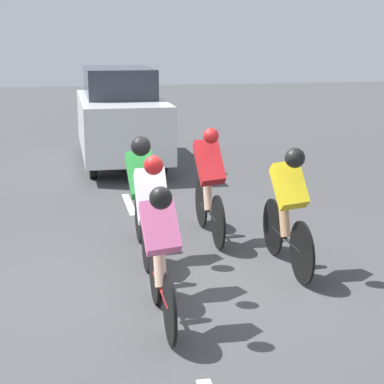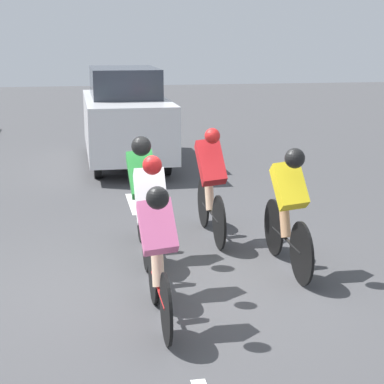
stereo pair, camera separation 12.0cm
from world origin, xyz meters
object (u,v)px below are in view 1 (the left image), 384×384
(cyclist_yellow, at_px, (288,206))
(cyclist_pink, at_px, (161,252))
(cyclist_red, at_px, (209,182))
(support_car, at_px, (120,116))
(cyclist_white, at_px, (152,219))
(cyclist_green, at_px, (142,192))

(cyclist_yellow, xyz_separation_m, cyclist_pink, (1.68, 1.18, -0.05))
(cyclist_yellow, distance_m, cyclist_red, 1.52)
(support_car, bearing_deg, cyclist_white, 87.42)
(cyclist_white, relative_size, support_car, 0.38)
(cyclist_green, bearing_deg, cyclist_red, -151.60)
(cyclist_red, relative_size, cyclist_white, 1.05)
(cyclist_green, xyz_separation_m, support_car, (-0.29, -6.12, 0.21))
(cyclist_red, xyz_separation_m, support_car, (0.68, -5.59, 0.24))
(cyclist_yellow, bearing_deg, cyclist_green, -28.04)
(cyclist_pink, distance_m, support_car, 8.16)
(cyclist_yellow, bearing_deg, cyclist_pink, 34.98)
(cyclist_green, bearing_deg, cyclist_pink, 87.79)
(cyclist_red, distance_m, cyclist_white, 1.91)
(cyclist_pink, xyz_separation_m, cyclist_green, (-0.08, -2.03, 0.08))
(cyclist_yellow, xyz_separation_m, cyclist_green, (1.60, -0.85, 0.04))
(cyclist_white, height_order, cyclist_green, cyclist_green)
(cyclist_green, bearing_deg, support_car, -92.74)
(cyclist_white, height_order, support_car, support_car)
(cyclist_white, distance_m, cyclist_pink, 0.94)
(cyclist_white, bearing_deg, cyclist_pink, 87.17)
(cyclist_green, bearing_deg, cyclist_white, 88.33)
(cyclist_yellow, relative_size, support_car, 0.40)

